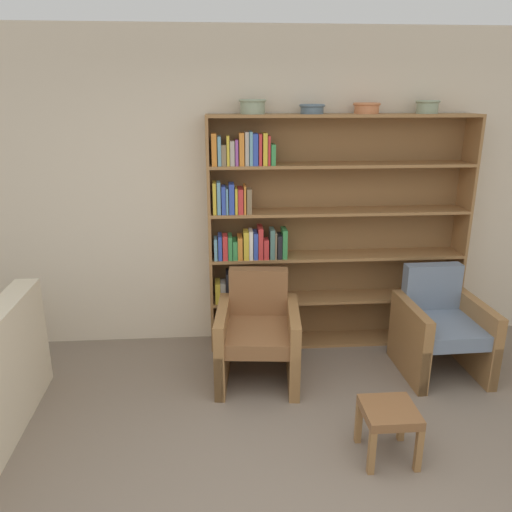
{
  "coord_description": "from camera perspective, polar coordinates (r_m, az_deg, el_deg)",
  "views": [
    {
      "loc": [
        -0.45,
        -1.79,
        2.19
      ],
      "look_at": [
        -0.16,
        2.07,
        0.95
      ],
      "focal_mm": 35.0,
      "sensor_mm": 36.0,
      "label": 1
    }
  ],
  "objects": [
    {
      "name": "bowl_copper",
      "position": [
        4.24,
        6.43,
        16.43
      ],
      "size": [
        0.21,
        0.21,
        0.08
      ],
      "color": "slate",
      "rests_on": "bookshelf"
    },
    {
      "name": "footstool",
      "position": [
        3.37,
        14.98,
        -17.39
      ],
      "size": [
        0.33,
        0.33,
        0.35
      ],
      "color": "olive",
      "rests_on": "ground"
    },
    {
      "name": "bowl_sage",
      "position": [
        4.35,
        12.53,
        16.25
      ],
      "size": [
        0.22,
        0.22,
        0.09
      ],
      "color": "#C67547",
      "rests_on": "bookshelf"
    },
    {
      "name": "armchair_leather",
      "position": [
        4.04,
        0.22,
        -8.8
      ],
      "size": [
        0.7,
        0.74,
        0.85
      ],
      "rotation": [
        0.0,
        0.0,
        3.05
      ],
      "color": "olive",
      "rests_on": "ground"
    },
    {
      "name": "wall_back",
      "position": [
        4.46,
        1.53,
        7.23
      ],
      "size": [
        12.0,
        0.06,
        2.75
      ],
      "color": "beige",
      "rests_on": "ground"
    },
    {
      "name": "bookshelf",
      "position": [
        4.43,
        6.31,
        2.16
      ],
      "size": [
        2.27,
        0.3,
        2.05
      ],
      "color": "olive",
      "rests_on": "ground"
    },
    {
      "name": "bowl_stoneware",
      "position": [
        4.18,
        -0.39,
        16.81
      ],
      "size": [
        0.22,
        0.22,
        0.12
      ],
      "color": "gray",
      "rests_on": "bookshelf"
    },
    {
      "name": "bowl_slate",
      "position": [
        4.52,
        19.01,
        15.91
      ],
      "size": [
        0.2,
        0.2,
        0.11
      ],
      "color": "gray",
      "rests_on": "bookshelf"
    },
    {
      "name": "armchair_cushioned",
      "position": [
        4.41,
        20.32,
        -7.6
      ],
      "size": [
        0.66,
        0.7,
        0.85
      ],
      "rotation": [
        0.0,
        0.0,
        3.17
      ],
      "color": "olive",
      "rests_on": "ground"
    }
  ]
}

